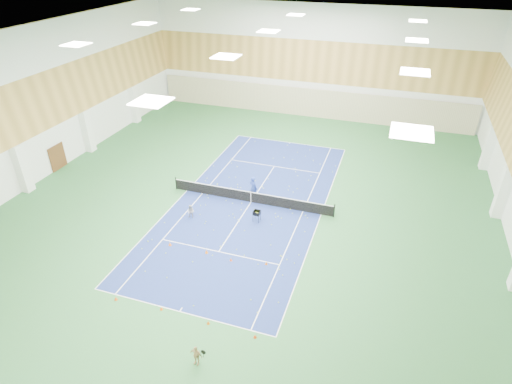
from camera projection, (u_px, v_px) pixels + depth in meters
ground at (251, 202)px, 33.03m from camera, size 40.00×40.00×0.00m
room_shell at (250, 130)px, 29.97m from camera, size 36.00×40.00×12.00m
wood_cladding at (250, 102)px, 28.95m from camera, size 36.00×40.00×8.00m
ceiling_light_grid at (250, 42)px, 26.95m from camera, size 21.40×25.40×0.06m
court_surface at (251, 202)px, 33.03m from camera, size 10.97×23.77×0.01m
tennis_balls_scatter at (251, 202)px, 33.00m from camera, size 10.57×22.77×0.07m
tennis_net at (251, 196)px, 32.75m from camera, size 12.80×0.10×1.10m
back_curtain at (308, 103)px, 48.32m from camera, size 35.40×0.16×3.20m
door_left_b at (58, 157)px, 37.37m from camera, size 0.08×1.80×2.20m
coach at (253, 188)px, 33.02m from camera, size 0.84×0.72×1.94m
child_court at (191, 212)px, 30.92m from camera, size 0.52×0.41×1.07m
child_apron at (196, 355)px, 20.22m from camera, size 0.70×0.35×1.14m
ball_cart at (257, 216)px, 30.61m from camera, size 0.52×0.52×0.87m
cone_svc_a at (170, 244)px, 28.32m from camera, size 0.22×0.22×0.24m
cone_svc_b at (206, 252)px, 27.63m from camera, size 0.22×0.22×0.25m
cone_svc_c at (231, 260)px, 26.98m from camera, size 0.18×0.18×0.20m
cone_svc_d at (266, 263)px, 26.67m from camera, size 0.20×0.20×0.22m
cone_base_a at (116, 298)px, 24.05m from camera, size 0.20×0.20×0.22m
cone_base_b at (161, 308)px, 23.42m from camera, size 0.18×0.18×0.20m
cone_base_c at (208, 322)px, 22.55m from camera, size 0.18×0.18×0.20m
cone_base_d at (255, 336)px, 21.77m from camera, size 0.19×0.19×0.21m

